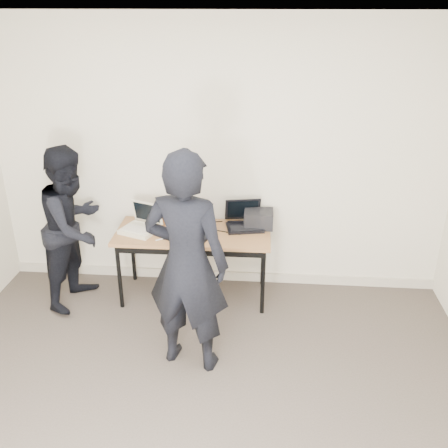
# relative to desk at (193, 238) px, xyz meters

# --- Properties ---
(room) EXTENTS (4.60, 4.60, 2.80)m
(room) POSITION_rel_desk_xyz_m (0.23, -1.89, 0.69)
(room) COLOR #453C35
(room) RESTS_ON ground
(desk) EXTENTS (1.51, 0.66, 0.72)m
(desk) POSITION_rel_desk_xyz_m (0.00, 0.00, 0.00)
(desk) COLOR #8E5F36
(desk) RESTS_ON ground
(laptop_beige) EXTENTS (0.42, 0.41, 0.26)m
(laptop_beige) POSITION_rel_desk_xyz_m (-0.51, -0.00, 0.11)
(laptop_beige) COLOR beige
(laptop_beige) RESTS_ON desk
(laptop_center) EXTENTS (0.37, 0.36, 0.23)m
(laptop_center) POSITION_rel_desk_xyz_m (0.05, -0.03, 0.11)
(laptop_center) COLOR black
(laptop_center) RESTS_ON desk
(laptop_right) EXTENTS (0.41, 0.40, 0.26)m
(laptop_right) POSITION_rel_desk_xyz_m (0.49, 0.18, 0.12)
(laptop_right) COLOR black
(laptop_right) RESTS_ON desk
(leather_satchel) EXTENTS (0.38, 0.22, 0.25)m
(leather_satchel) POSITION_rel_desk_xyz_m (-0.18, 0.23, 0.19)
(leather_satchel) COLOR brown
(leather_satchel) RESTS_ON desk
(tissue) EXTENTS (0.14, 0.12, 0.08)m
(tissue) POSITION_rel_desk_xyz_m (-0.15, 0.23, 0.34)
(tissue) COLOR white
(tissue) RESTS_ON leather_satchel
(equipment_box) EXTENTS (0.28, 0.24, 0.16)m
(equipment_box) POSITION_rel_desk_xyz_m (0.63, 0.19, 0.14)
(equipment_box) COLOR black
(equipment_box) RESTS_ON desk
(power_brick) EXTENTS (0.08, 0.05, 0.03)m
(power_brick) POSITION_rel_desk_xyz_m (-0.22, -0.17, 0.07)
(power_brick) COLOR black
(power_brick) RESTS_ON desk
(cables) EXTENTS (1.14, 0.50, 0.01)m
(cables) POSITION_rel_desk_xyz_m (0.05, 0.01, 0.06)
(cables) COLOR silver
(cables) RESTS_ON desk
(person_typist) EXTENTS (0.75, 0.57, 1.84)m
(person_typist) POSITION_rel_desk_xyz_m (0.10, -0.99, 0.26)
(person_typist) COLOR black
(person_typist) RESTS_ON ground
(person_observer) EXTENTS (0.77, 0.90, 1.59)m
(person_observer) POSITION_rel_desk_xyz_m (-1.13, -0.13, 0.13)
(person_observer) COLOR black
(person_observer) RESTS_ON ground
(baseboard) EXTENTS (4.50, 0.03, 0.10)m
(baseboard) POSITION_rel_desk_xyz_m (0.23, 0.34, -0.61)
(baseboard) COLOR #B4AA95
(baseboard) RESTS_ON ground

